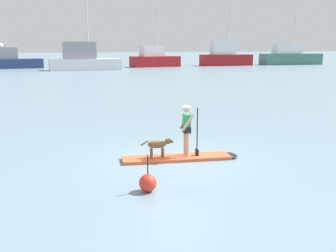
{
  "coord_description": "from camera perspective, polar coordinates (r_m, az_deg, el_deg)",
  "views": [
    {
      "loc": [
        -3.72,
        -12.15,
        3.59
      ],
      "look_at": [
        0.0,
        1.0,
        0.9
      ],
      "focal_mm": 43.98,
      "sensor_mm": 36.0,
      "label": 1
    }
  ],
  "objects": [
    {
      "name": "moored_boat_center",
      "position": [
        69.73,
        -21.64,
        8.44
      ],
      "size": [
        11.06,
        4.65,
        3.93
      ],
      "color": "navy",
      "rests_on": "ground_plane"
    },
    {
      "name": "marker_buoy",
      "position": [
        10.34,
        -2.81,
        -7.87
      ],
      "size": [
        0.45,
        0.45,
        0.95
      ],
      "color": "red",
      "rests_on": "ground_plane"
    },
    {
      "name": "paddleboard",
      "position": [
        13.24,
        2.16,
        -4.38
      ],
      "size": [
        3.8,
        1.1,
        0.1
      ],
      "color": "#E55933",
      "rests_on": "ground_plane"
    },
    {
      "name": "moored_boat_far_starboard",
      "position": [
        75.01,
        7.94,
        9.58
      ],
      "size": [
        9.44,
        2.93,
        12.58
      ],
      "color": "maroon",
      "rests_on": "ground_plane"
    },
    {
      "name": "moored_boat_outer",
      "position": [
        62.36,
        -11.66,
        9.02
      ],
      "size": [
        10.39,
        3.97,
        11.48
      ],
      "color": "white",
      "rests_on": "ground_plane"
    },
    {
      "name": "dog",
      "position": [
        12.97,
        -1.32,
        -2.61
      ],
      "size": [
        1.07,
        0.27,
        0.6
      ],
      "color": "brown",
      "rests_on": "paddleboard"
    },
    {
      "name": "ground_plane",
      "position": [
        13.21,
        1.18,
        -4.64
      ],
      "size": [
        400.0,
        400.0,
        0.0
      ],
      "primitive_type": "plane",
      "color": "slate"
    },
    {
      "name": "moored_boat_far_port",
      "position": [
        81.55,
        16.54,
        9.18
      ],
      "size": [
        11.59,
        3.59,
        9.05
      ],
      "color": "#3F7266",
      "rests_on": "ground_plane"
    },
    {
      "name": "moored_boat_port",
      "position": [
        70.21,
        -1.91,
        9.31
      ],
      "size": [
        8.62,
        4.62,
        11.58
      ],
      "color": "maroon",
      "rests_on": "ground_plane"
    },
    {
      "name": "person_paddler",
      "position": [
        13.03,
        2.65,
        -0.13
      ],
      "size": [
        0.63,
        0.51,
        1.64
      ],
      "color": "tan",
      "rests_on": "paddleboard"
    }
  ]
}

